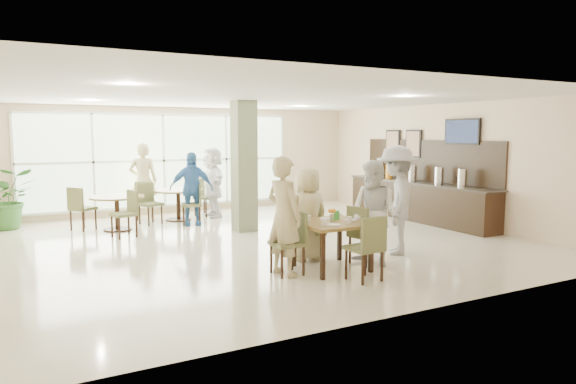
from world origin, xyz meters
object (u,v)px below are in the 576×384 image
potted_plant (7,199)px  main_table (332,227)px  round_table_left (117,204)px  teen_far (308,214)px  teen_right (374,213)px  buffet_counter (418,197)px  adult_a (191,189)px  teen_left (284,216)px  adult_standing (143,181)px  adult_b (212,182)px  teen_standing (397,200)px  round_table_right (178,196)px

potted_plant → main_table: bearing=-54.2°
round_table_left → teen_far: (2.34, -4.27, 0.19)m
teen_right → potted_plant: bearing=-156.5°
buffet_counter → teen_right: 4.69m
buffet_counter → adult_a: buffet_counter is taller
potted_plant → teen_left: bearing=-59.0°
teen_right → adult_standing: (-2.25, 6.37, 0.10)m
teen_right → adult_b: 5.83m
round_table_left → potted_plant: bearing=148.8°
buffet_counter → adult_b: buffet_counter is taller
potted_plant → teen_standing: bearing=-44.1°
teen_left → teen_right: (1.55, -0.15, -0.05)m
potted_plant → teen_right: teen_right is taller
main_table → round_table_left: size_ratio=0.88×
teen_left → adult_standing: 6.26m
buffet_counter → adult_a: size_ratio=2.78×
adult_a → teen_far: bearing=-66.2°
round_table_right → teen_right: size_ratio=0.70×
potted_plant → adult_b: adult_b is taller
main_table → adult_standing: (-1.51, 6.29, 0.28)m
teen_left → teen_right: 1.55m
buffet_counter → teen_far: bearing=-153.3°
teen_left → adult_standing: (-0.71, 6.22, 0.05)m
buffet_counter → potted_plant: bearing=159.3°
adult_b → round_table_left: bearing=-74.1°
round_table_left → adult_standing: bearing=56.9°
main_table → buffet_counter: buffet_counter is taller
round_table_right → teen_standing: size_ratio=0.62×
teen_far → teen_right: 1.10m
teen_left → teen_standing: teen_standing is taller
teen_right → adult_standing: adult_standing is taller
round_table_left → adult_a: adult_a is taller
teen_far → teen_standing: 1.65m
teen_standing → adult_standing: (-3.08, 5.92, -0.01)m
round_table_left → potted_plant: (-2.12, 1.28, 0.09)m
adult_standing → teen_far: bearing=120.3°
main_table → teen_standing: 1.64m
adult_b → round_table_right: bearing=-84.4°
adult_a → adult_b: bearing=61.7°
round_table_right → buffet_counter: size_ratio=0.25×
round_table_right → buffet_counter: bearing=-27.6°
teen_left → adult_standing: adult_standing is taller
round_table_left → teen_left: (1.58, -4.89, 0.30)m
teen_far → adult_standing: 5.80m
main_table → round_table_right: size_ratio=0.87×
adult_standing → potted_plant: bearing=16.5°
buffet_counter → teen_standing: buffet_counter is taller
adult_standing → adult_b: bearing=175.8°
buffet_counter → main_table: bearing=-146.4°
main_table → teen_far: (-0.04, 0.69, 0.11)m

